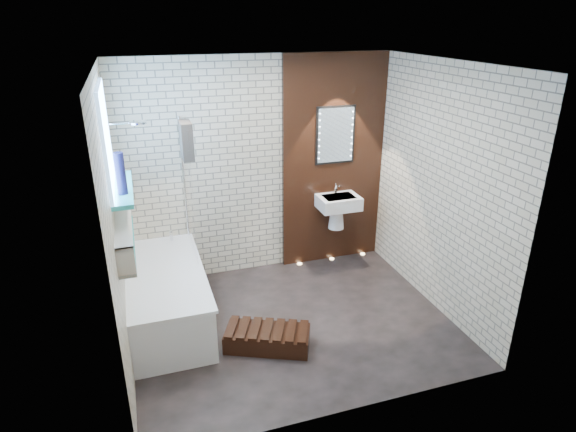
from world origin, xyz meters
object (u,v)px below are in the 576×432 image
object	(u,v)px
washbasin	(338,207)
led_mirror	(335,135)
bathtub	(167,296)
bath_screen	(188,189)
walnut_step	(267,339)

from	to	relation	value
washbasin	led_mirror	world-z (taller)	led_mirror
bathtub	bath_screen	xyz separation A→B (m)	(0.35, 0.44, 0.99)
bath_screen	led_mirror	xyz separation A→B (m)	(1.82, 0.34, 0.37)
washbasin	led_mirror	size ratio (longest dim) A/B	0.83
led_mirror	walnut_step	world-z (taller)	led_mirror
washbasin	walnut_step	distance (m)	2.02
washbasin	walnut_step	bearing A→B (deg)	-133.54
bathtub	led_mirror	bearing A→B (deg)	19.78
led_mirror	walnut_step	xyz separation A→B (m)	(-1.31, -1.53, -1.56)
bathtub	walnut_step	xyz separation A→B (m)	(0.87, -0.75, -0.20)
bath_screen	washbasin	size ratio (longest dim) A/B	2.41
bathtub	washbasin	distance (m)	2.32
bathtub	bath_screen	bearing A→B (deg)	51.10
walnut_step	washbasin	bearing A→B (deg)	46.46
walnut_step	led_mirror	bearing A→B (deg)	49.56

